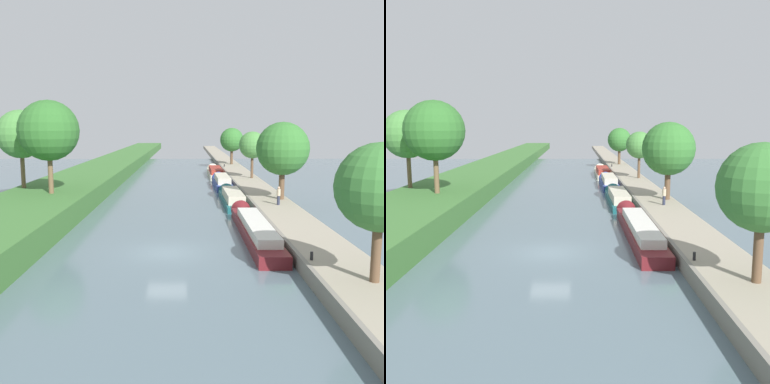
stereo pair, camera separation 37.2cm
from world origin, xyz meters
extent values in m
plane|color=slate|center=(0.00, 0.00, 0.00)|extent=(160.00, 160.00, 0.00)
cube|color=#9E937F|center=(9.39, 0.00, 0.43)|extent=(3.66, 260.00, 0.85)
cube|color=gray|center=(7.43, 0.00, 0.45)|extent=(0.25, 260.00, 0.90)
cube|color=maroon|center=(6.13, 3.77, 0.38)|extent=(1.86, 14.74, 0.77)
cube|color=silver|center=(6.13, 3.03, 1.06)|extent=(1.52, 10.32, 0.58)
cone|color=maroon|center=(6.13, 11.69, 0.38)|extent=(1.76, 1.11, 1.76)
cube|color=#195B60|center=(5.94, 17.69, 0.29)|extent=(1.97, 10.94, 0.57)
cube|color=beige|center=(5.94, 17.14, 0.99)|extent=(1.62, 7.66, 0.83)
cone|color=#195B60|center=(5.94, 23.75, 0.29)|extent=(1.87, 1.18, 1.87)
cube|color=#283D93|center=(5.91, 30.46, 0.37)|extent=(1.98, 10.35, 0.74)
cube|color=beige|center=(5.91, 29.94, 1.14)|extent=(1.62, 7.24, 0.81)
cone|color=#283D93|center=(5.91, 36.22, 0.37)|extent=(1.88, 1.19, 1.88)
cube|color=beige|center=(5.86, 42.92, 0.32)|extent=(2.16, 12.05, 0.65)
cube|color=maroon|center=(5.86, 42.32, 1.03)|extent=(1.77, 8.43, 0.76)
cone|color=beige|center=(5.86, 49.59, 0.32)|extent=(2.05, 1.29, 2.05)
cylinder|color=brown|center=(9.80, -7.69, 2.48)|extent=(0.43, 0.43, 3.25)
sphere|color=#387533|center=(9.80, -7.69, 5.20)|extent=(4.00, 4.00, 4.00)
cylinder|color=brown|center=(10.42, 15.28, 2.59)|extent=(0.55, 0.55, 3.48)
sphere|color=#33702D|center=(10.42, 15.28, 5.73)|extent=(5.07, 5.07, 5.07)
cylinder|color=brown|center=(10.18, 33.01, 2.59)|extent=(0.37, 0.37, 3.47)
sphere|color=#47843D|center=(10.18, 33.01, 5.32)|extent=(3.63, 3.63, 3.63)
cylinder|color=brown|center=(9.62, 54.90, 2.51)|extent=(0.50, 0.50, 3.31)
sphere|color=#33702D|center=(9.62, 54.90, 5.35)|extent=(4.31, 4.31, 4.31)
cylinder|color=brown|center=(-14.68, 16.28, 3.84)|extent=(0.40, 0.40, 3.93)
sphere|color=#47843D|center=(-14.68, 16.28, 7.09)|extent=(4.67, 4.67, 4.67)
cylinder|color=brown|center=(-10.87, 12.57, 3.94)|extent=(0.44, 0.44, 4.12)
sphere|color=#2D6628|center=(-10.87, 12.57, 7.47)|extent=(5.35, 5.35, 5.35)
cylinder|color=#282D42|center=(9.51, 12.21, 1.26)|extent=(0.26, 0.26, 0.82)
cylinder|color=tan|center=(9.51, 12.21, 1.98)|extent=(0.34, 0.34, 0.62)
sphere|color=tan|center=(9.51, 12.21, 2.40)|extent=(0.22, 0.22, 0.22)
cylinder|color=black|center=(7.86, -4.37, 1.08)|extent=(0.16, 0.16, 0.45)
cylinder|color=black|center=(7.86, 49.75, 1.08)|extent=(0.16, 0.16, 0.45)
camera|label=1|loc=(1.23, -26.99, 7.89)|focal=41.58mm
camera|label=2|loc=(1.60, -27.00, 7.89)|focal=41.58mm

